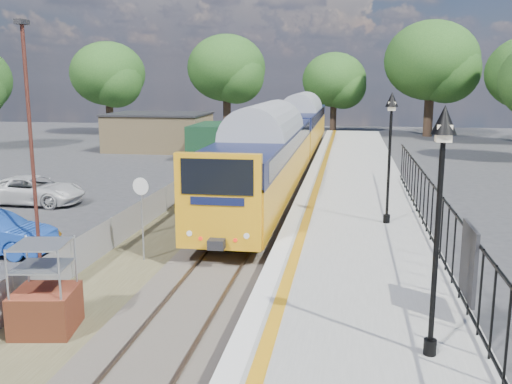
% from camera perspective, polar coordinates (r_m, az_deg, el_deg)
% --- Properties ---
extents(ground, '(120.00, 120.00, 0.00)m').
position_cam_1_polar(ground, '(15.88, -5.69, -10.77)').
color(ground, '#2D2D30').
rests_on(ground, ground).
extents(track_bed, '(5.90, 80.00, 0.29)m').
position_cam_1_polar(track_bed, '(24.97, -1.03, -2.30)').
color(track_bed, '#473F38').
rests_on(track_bed, ground).
extents(platform, '(5.00, 70.00, 0.90)m').
position_cam_1_polar(platform, '(22.87, 9.81, -2.80)').
color(platform, gray).
rests_on(platform, ground).
extents(platform_edge, '(0.90, 70.00, 0.01)m').
position_cam_1_polar(platform_edge, '(22.83, 4.67, -1.53)').
color(platform_edge, silver).
rests_on(platform_edge, platform).
extents(victorian_lamp_south, '(0.44, 0.44, 4.60)m').
position_cam_1_polar(victorian_lamp_south, '(10.46, 18.01, 1.68)').
color(victorian_lamp_south, black).
rests_on(victorian_lamp_south, platform).
extents(victorian_lamp_north, '(0.44, 0.44, 4.60)m').
position_cam_1_polar(victorian_lamp_north, '(20.32, 13.32, 6.32)').
color(victorian_lamp_north, black).
rests_on(victorian_lamp_north, platform).
extents(palisade_fence, '(0.12, 26.00, 2.00)m').
position_cam_1_polar(palisade_fence, '(17.15, 17.94, -3.15)').
color(palisade_fence, black).
rests_on(palisade_fence, platform).
extents(wire_fence, '(0.06, 52.00, 1.20)m').
position_cam_1_polar(wire_fence, '(27.94, -7.71, 0.13)').
color(wire_fence, '#999EA3').
rests_on(wire_fence, ground).
extents(outbuilding, '(10.80, 10.10, 3.12)m').
position_cam_1_polar(outbuilding, '(47.97, -8.75, 5.83)').
color(outbuilding, tan).
rests_on(outbuilding, ground).
extents(tree_line, '(56.80, 43.80, 11.88)m').
position_cam_1_polar(tree_line, '(56.26, 6.92, 11.84)').
color(tree_line, '#332319').
rests_on(tree_line, ground).
extents(train, '(2.82, 40.83, 3.51)m').
position_cam_1_polar(train, '(37.37, 3.30, 5.70)').
color(train, orange).
rests_on(train, ground).
extents(brick_plinth, '(1.59, 1.59, 2.24)m').
position_cam_1_polar(brick_plinth, '(14.45, -20.41, -9.15)').
color(brick_plinth, brown).
rests_on(brick_plinth, ground).
extents(speed_sign, '(0.57, 0.15, 2.83)m').
position_cam_1_polar(speed_sign, '(18.83, -11.37, -1.27)').
color(speed_sign, '#999EA3').
rests_on(speed_sign, ground).
extents(carpark_lamp, '(0.25, 0.50, 7.69)m').
position_cam_1_polar(carpark_lamp, '(19.17, -21.66, 5.69)').
color(carpark_lamp, '#482018').
rests_on(carpark_lamp, ground).
extents(car_yellow, '(4.08, 2.56, 1.10)m').
position_cam_1_polar(car_yellow, '(22.39, -23.72, -3.65)').
color(car_yellow, orange).
rests_on(car_yellow, ground).
extents(car_white, '(4.92, 2.33, 1.36)m').
position_cam_1_polar(car_white, '(29.43, -21.37, 0.17)').
color(car_white, silver).
rests_on(car_white, ground).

